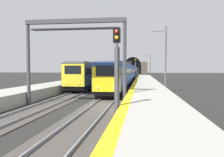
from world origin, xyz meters
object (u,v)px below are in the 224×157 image
object	(u,v)px
catenary_mast_near	(150,65)
catenary_mast_far	(165,59)
train_main_approaching	(130,72)
railway_signal_mid	(136,67)
railway_signal_far	(139,68)
overhead_signal_gantry	(75,41)
train_adjacent_platform	(109,72)
railway_signal_near	(117,69)

from	to	relation	value
catenary_mast_near	catenary_mast_far	xyz separation A→B (m)	(-50.10, -0.00, 0.09)
train_main_approaching	railway_signal_mid	size ratio (longest dim) A/B	15.60
train_main_approaching	railway_signal_far	bearing A→B (deg)	178.28
overhead_signal_gantry	train_main_approaching	bearing A→B (deg)	-2.82
train_adjacent_platform	catenary_mast_near	distance (m)	28.01
train_adjacent_platform	railway_signal_far	distance (m)	61.62
railway_signal_far	overhead_signal_gantry	distance (m)	96.63
train_main_approaching	train_adjacent_platform	distance (m)	10.98
railway_signal_near	railway_signal_far	xyz separation A→B (m)	(102.74, -0.00, 0.41)
train_main_approaching	catenary_mast_far	distance (m)	34.86
overhead_signal_gantry	railway_signal_near	bearing A→B (deg)	-146.64
train_main_approaching	catenary_mast_far	xyz separation A→B (m)	(-34.26, -6.09, 2.06)
overhead_signal_gantry	catenary_mast_far	world-z (taller)	catenary_mast_far
train_adjacent_platform	catenary_mast_far	world-z (taller)	catenary_mast_far
railway_signal_near	railway_signal_far	bearing A→B (deg)	-180.00
railway_signal_mid	railway_signal_far	bearing A→B (deg)	-180.00
catenary_mast_far	railway_signal_mid	bearing A→B (deg)	11.67
overhead_signal_gantry	catenary_mast_far	xyz separation A→B (m)	(11.02, -8.32, -1.05)
train_main_approaching	overhead_signal_gantry	bearing A→B (deg)	-2.46
railway_signal_far	catenary_mast_near	distance (m)	35.66
train_main_approaching	train_adjacent_platform	world-z (taller)	train_main_approaching
railway_signal_mid	overhead_signal_gantry	world-z (taller)	overhead_signal_gantry
railway_signal_mid	overhead_signal_gantry	size ratio (longest dim) A/B	0.66
catenary_mast_far	train_adjacent_platform	bearing A→B (deg)	23.52
railway_signal_mid	train_adjacent_platform	bearing A→B (deg)	-120.78
train_main_approaching	railway_signal_far	distance (m)	51.29
overhead_signal_gantry	railway_signal_far	bearing A→B (deg)	-2.43
railway_signal_mid	overhead_signal_gantry	distance (m)	31.81
train_main_approaching	catenary_mast_near	size ratio (longest dim) A/B	10.56
railway_signal_mid	catenary_mast_near	distance (m)	29.95
train_adjacent_platform	train_main_approaching	bearing A→B (deg)	157.68
railway_signal_near	catenary_mast_far	size ratio (longest dim) A/B	0.62
railway_signal_far	catenary_mast_near	bearing A→B (deg)	6.81
train_adjacent_platform	railway_signal_near	world-z (taller)	railway_signal_near
train_main_approaching	railway_signal_far	xyz separation A→B (m)	(51.24, -1.86, 1.23)
railway_signal_mid	catenary_mast_near	xyz separation A→B (m)	(29.64, -4.23, 0.85)
railway_signal_mid	railway_signal_far	distance (m)	65.04
railway_signal_far	overhead_signal_gantry	xyz separation A→B (m)	(-96.53, 4.09, 1.88)
catenary_mast_far	railway_signal_far	bearing A→B (deg)	2.83
railway_signal_near	railway_signal_mid	world-z (taller)	railway_signal_mid
train_adjacent_platform	overhead_signal_gantry	world-z (taller)	overhead_signal_gantry
train_adjacent_platform	railway_signal_mid	distance (m)	7.43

